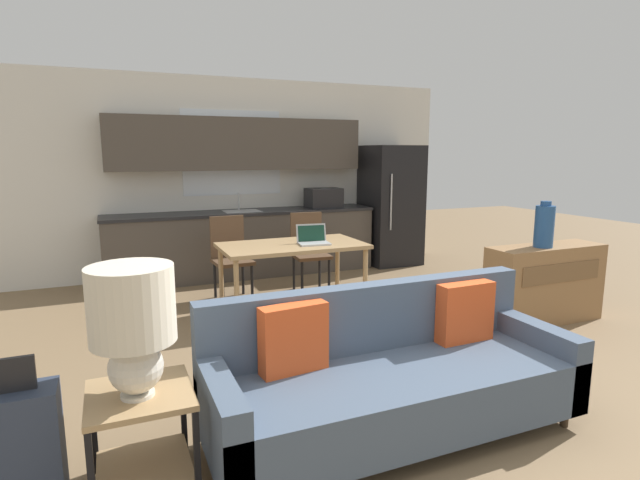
# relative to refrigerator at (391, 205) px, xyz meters

# --- Properties ---
(ground_plane) EXTENTS (20.00, 20.00, 0.00)m
(ground_plane) POSITION_rel_refrigerator_xyz_m (-2.27, -4.20, -0.89)
(ground_plane) COLOR #7F6647
(wall_back) EXTENTS (6.40, 0.07, 2.70)m
(wall_back) POSITION_rel_refrigerator_xyz_m (-2.27, 0.43, 0.46)
(wall_back) COLOR silver
(wall_back) RESTS_ON ground_plane
(kitchen_counter) EXTENTS (3.67, 0.65, 2.15)m
(kitchen_counter) POSITION_rel_refrigerator_xyz_m (-2.25, 0.13, -0.05)
(kitchen_counter) COLOR #4C443D
(kitchen_counter) RESTS_ON ground_plane
(refrigerator) EXTENTS (0.77, 0.79, 1.79)m
(refrigerator) POSITION_rel_refrigerator_xyz_m (0.00, 0.00, 0.00)
(refrigerator) COLOR black
(refrigerator) RESTS_ON ground_plane
(dining_table) EXTENTS (1.50, 0.81, 0.74)m
(dining_table) POSITION_rel_refrigerator_xyz_m (-2.22, -1.70, -0.22)
(dining_table) COLOR tan
(dining_table) RESTS_ON ground_plane
(couch) EXTENTS (2.25, 0.80, 0.86)m
(couch) POSITION_rel_refrigerator_xyz_m (-2.46, -4.10, -0.55)
(couch) COLOR #3D2D1E
(couch) RESTS_ON ground_plane
(side_table) EXTENTS (0.50, 0.50, 0.52)m
(side_table) POSITION_rel_refrigerator_xyz_m (-3.89, -4.10, -0.54)
(side_table) COLOR tan
(side_table) RESTS_ON ground_plane
(table_lamp) EXTENTS (0.40, 0.40, 0.65)m
(table_lamp) POSITION_rel_refrigerator_xyz_m (-3.90, -4.13, 0.01)
(table_lamp) COLOR silver
(table_lamp) RESTS_ON side_table
(credenza) EXTENTS (1.24, 0.39, 0.78)m
(credenza) POSITION_rel_refrigerator_xyz_m (0.01, -2.97, -0.51)
(credenza) COLOR olive
(credenza) RESTS_ON ground_plane
(vase) EXTENTS (0.18, 0.18, 0.45)m
(vase) POSITION_rel_refrigerator_xyz_m (-0.09, -3.01, 0.09)
(vase) COLOR #234C84
(vase) RESTS_ON credenza
(dining_chair_far_left) EXTENTS (0.44, 0.44, 0.96)m
(dining_chair_far_left) POSITION_rel_refrigerator_xyz_m (-2.70, -0.93, -0.37)
(dining_chair_far_left) COLOR brown
(dining_chair_far_left) RESTS_ON ground_plane
(dining_chair_far_right) EXTENTS (0.44, 0.44, 0.96)m
(dining_chair_far_right) POSITION_rel_refrigerator_xyz_m (-1.73, -0.97, -0.37)
(dining_chair_far_right) COLOR brown
(dining_chair_far_right) RESTS_ON ground_plane
(laptop) EXTENTS (0.35, 0.29, 0.20)m
(laptop) POSITION_rel_refrigerator_xyz_m (-2.01, -1.77, -0.11)
(laptop) COLOR #B7BABC
(laptop) RESTS_ON dining_table
(suitcase) EXTENTS (0.41, 0.22, 0.78)m
(suitcase) POSITION_rel_refrigerator_xyz_m (-4.44, -4.08, -0.58)
(suitcase) COLOR #2D384C
(suitcase) RESTS_ON ground_plane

